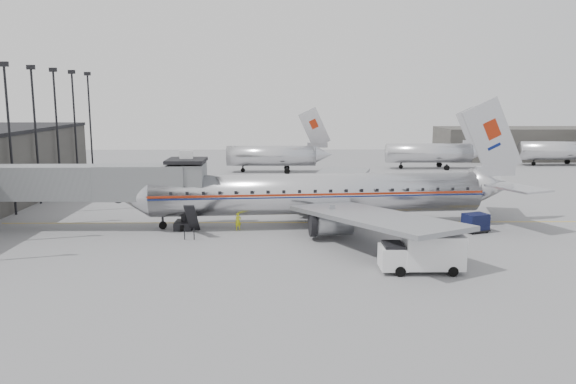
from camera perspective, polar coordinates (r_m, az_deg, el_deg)
name	(u,v)px	position (r m, az deg, el deg)	size (l,w,h in m)	color
ground	(287,238)	(47.83, -0.13, -4.72)	(160.00, 160.00, 0.00)	slate
hangar	(519,143)	(115.98, 22.42, 4.58)	(30.00, 12.00, 6.00)	#393633
apron_line	(317,222)	(53.77, 3.00, -3.10)	(0.15, 60.00, 0.01)	gold
jet_bridge	(101,183)	(53.09, -18.47, 0.83)	(21.00, 6.20, 7.10)	#5A5C5F
floodlight_masts	(23,130)	(65.26, -25.32, 5.67)	(0.90, 42.25, 15.25)	black
distant_aircraft_near	(272,155)	(88.80, -1.59, 3.78)	(16.39, 3.20, 10.26)	silver
distant_aircraft_mid	(430,152)	(96.00, 14.20, 3.94)	(16.39, 3.20, 10.26)	silver
distant_aircraft_far	(562,150)	(108.32, 26.03, 3.88)	(16.39, 3.20, 10.26)	silver
airliner	(325,194)	(52.00, 3.74, -0.17)	(37.82, 34.92, 11.96)	silver
service_van	(423,252)	(39.61, 13.51, -5.98)	(5.64, 2.29, 2.65)	silver
baggage_cart_navy	(476,222)	(52.49, 18.51, -2.94)	(2.55, 2.27, 1.65)	black
ramp_worker	(238,221)	(50.70, -5.09, -2.99)	(0.58, 0.38, 1.60)	#CAD118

